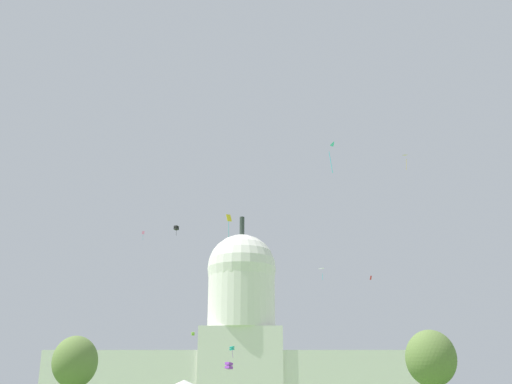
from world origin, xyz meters
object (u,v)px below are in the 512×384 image
kite_gold_high (403,158)px  kite_violet_low (226,366)px  kite_yellow_mid (226,220)px  kite_turquoise_low (229,348)px  kite_cyan_mid (327,151)px  kite_lime_low (190,334)px  capitol_building (238,347)px  kite_red_high (368,278)px  kite_black_high (174,228)px  tree_west_near (72,362)px  kite_pink_high (140,233)px  kite_white_mid (321,271)px  tree_east_near (428,358)px

kite_gold_high → kite_violet_low: 61.69m
kite_yellow_mid → kite_turquoise_low: bearing=95.9°
kite_cyan_mid → kite_lime_low: (-24.26, 76.83, -14.67)m
capitol_building → kite_red_high: bearing=-36.4°
kite_black_high → kite_turquoise_low: 33.16m
kite_lime_low → tree_west_near: bearing=42.9°
tree_west_near → kite_violet_low: (29.59, -3.51, -0.90)m
tree_west_near → kite_red_high: (70.60, 68.85, 29.63)m
capitol_building → kite_cyan_mid: capitol_building is taller
capitol_building → kite_cyan_mid: size_ratio=37.48×
kite_gold_high → kite_cyan_mid: kite_gold_high is taller
capitol_building → kite_lime_low: bearing=-97.6°
kite_yellow_mid → kite_cyan_mid: (14.31, -36.80, -1.76)m
kite_lime_low → kite_pink_high: bearing=-74.2°
kite_turquoise_low → kite_lime_low: (-9.42, 3.57, 3.64)m
kite_black_high → kite_lime_low: (5.05, 0.14, -26.00)m
kite_white_mid → kite_yellow_mid: bearing=86.3°
capitol_building → kite_lime_low: size_ratio=154.28×
tree_west_near → kite_black_high: kite_black_high is taller
kite_turquoise_low → kite_violet_low: bearing=-46.6°
kite_red_high → kite_lime_low: size_ratio=1.45×
kite_white_mid → kite_cyan_mid: 56.51m
kite_violet_low → kite_white_mid: bearing=67.3°
tree_east_near → kite_lime_low: kite_lime_low is taller
kite_red_high → kite_violet_low: size_ratio=0.81×
kite_red_high → kite_lime_low: (-50.93, -41.92, -21.58)m
kite_white_mid → tree_west_near: bearing=48.5°
kite_black_high → kite_lime_low: 26.49m
kite_red_high → kite_black_high: (-55.97, -42.05, 4.42)m
kite_turquoise_low → kite_black_high: bearing=-151.0°
kite_black_high → kite_yellow_mid: bearing=146.6°
tree_east_near → kite_pink_high: kite_pink_high is taller
kite_white_mid → kite_turquoise_low: bearing=0.3°
capitol_building → kite_black_high: size_ratio=51.91×
tree_west_near → kite_yellow_mid: bearing=-23.8°
tree_west_near → kite_red_high: size_ratio=11.21×
tree_east_near → kite_gold_high: size_ratio=3.64×
tree_west_near → kite_pink_high: (-1.71, 69.33, 44.13)m
kite_yellow_mid → kite_white_mid: kite_yellow_mid is taller
kite_red_high → kite_cyan_mid: size_ratio=0.35×
kite_white_mid → kite_violet_low: bearing=68.1°
kite_black_high → kite_white_mid: bearing=-175.0°
kite_lime_low → kite_yellow_mid: bearing=93.0°
tree_east_near → kite_lime_low: (-40.86, 54.44, 9.22)m
kite_cyan_mid → kite_violet_low: bearing=-159.2°
kite_red_high → kite_violet_low: (-41.01, -72.36, -30.53)m
kite_pink_high → kite_violet_low: (31.30, -72.84, -45.03)m
kite_white_mid → kite_violet_low: 29.28m
capitol_building → kite_pink_high: (-31.09, -29.92, 32.98)m
tree_east_near → kite_turquoise_low: size_ratio=4.60×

